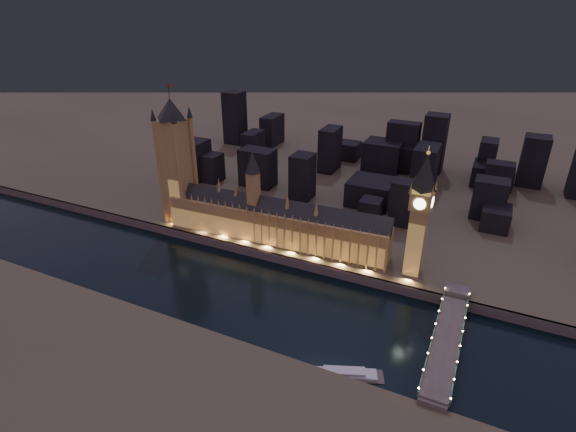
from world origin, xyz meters
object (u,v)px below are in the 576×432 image
at_px(victoria_tower, 176,156).
at_px(river_boat, 344,374).
at_px(elizabeth_tower, 421,206).
at_px(westminster_bridge, 447,339).
at_px(palace_of_westminster, 274,221).

bearing_deg(victoria_tower, river_boat, -29.81).
bearing_deg(victoria_tower, elizabeth_tower, -0.00).
xyz_separation_m(elizabeth_tower, westminster_bridge, (35.44, -65.38, -58.47)).
xyz_separation_m(victoria_tower, elizabeth_tower, (218.00, -0.01, -6.61)).
distance_m(palace_of_westminster, victoria_tower, 107.80).
height_order(elizabeth_tower, westminster_bridge, elizabeth_tower).
xyz_separation_m(westminster_bridge, river_boat, (-50.60, -50.85, -4.44)).
xyz_separation_m(victoria_tower, river_boat, (202.84, -116.24, -69.52)).
bearing_deg(elizabeth_tower, river_boat, -97.43).
distance_m(elizabeth_tower, westminster_bridge, 94.60).
xyz_separation_m(elizabeth_tower, river_boat, (-15.16, -116.23, -62.91)).
height_order(victoria_tower, elizabeth_tower, victoria_tower).
bearing_deg(river_boat, elizabeth_tower, 82.57).
xyz_separation_m(palace_of_westminster, westminster_bridge, (155.35, -65.19, -20.38)).
distance_m(victoria_tower, westminster_bridge, 269.71).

